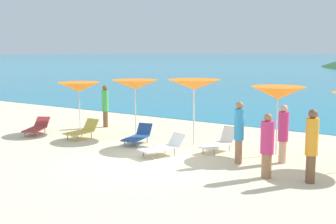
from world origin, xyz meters
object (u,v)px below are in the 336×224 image
at_px(lounge_chair_5, 163,146).
at_px(lounge_chair_4, 37,127).
at_px(umbrella_2, 194,85).
at_px(beachgoer_3, 239,130).
at_px(umbrella_3, 278,93).
at_px(umbrella_1, 135,85).
at_px(lounge_chair_1, 82,130).
at_px(beachgoer_4, 105,104).
at_px(umbrella_0, 79,87).
at_px(lounge_chair_0, 220,142).
at_px(beachgoer_2, 312,144).
at_px(beachgoer_1, 267,144).
at_px(beachgoer_0, 283,132).
at_px(lounge_chair_3, 138,136).

bearing_deg(lounge_chair_5, lounge_chair_4, -162.02).
xyz_separation_m(umbrella_2, beachgoer_3, (2.46, -1.53, -1.16)).
relative_size(umbrella_2, umbrella_3, 1.06).
height_order(umbrella_1, umbrella_2, umbrella_2).
bearing_deg(lounge_chair_1, beachgoer_4, 111.37).
bearing_deg(lounge_chair_1, umbrella_0, 138.97).
bearing_deg(lounge_chair_0, beachgoer_2, -19.00).
distance_m(umbrella_0, umbrella_3, 8.30).
bearing_deg(umbrella_1, umbrella_3, 2.41).
bearing_deg(lounge_chair_1, beachgoer_2, -5.46).
height_order(lounge_chair_0, beachgoer_3, beachgoer_3).
distance_m(lounge_chair_5, beachgoer_1, 3.79).
relative_size(lounge_chair_5, beachgoer_0, 0.92).
xyz_separation_m(umbrella_0, beachgoer_1, (8.96, -1.98, -0.97)).
height_order(umbrella_0, umbrella_1, umbrella_1).
bearing_deg(lounge_chair_1, beachgoer_0, 5.04).
distance_m(lounge_chair_1, lounge_chair_3, 2.44).
relative_size(beachgoer_0, beachgoer_3, 0.94).
bearing_deg(umbrella_3, beachgoer_4, 174.70).
bearing_deg(beachgoer_3, umbrella_1, -118.25).
relative_size(umbrella_2, beachgoer_4, 1.26).
relative_size(umbrella_2, beachgoer_0, 1.33).
bearing_deg(umbrella_1, umbrella_0, -169.89).
distance_m(umbrella_0, lounge_chair_3, 3.83).
height_order(lounge_chair_0, beachgoer_0, beachgoer_0).
height_order(beachgoer_0, beachgoer_3, beachgoer_3).
height_order(umbrella_2, beachgoer_0, umbrella_2).
relative_size(umbrella_2, beachgoer_1, 1.35).
bearing_deg(umbrella_0, lounge_chair_4, -131.96).
xyz_separation_m(lounge_chair_0, beachgoer_4, (-6.39, 1.37, 0.70)).
xyz_separation_m(umbrella_3, lounge_chair_4, (-9.44, -2.00, -1.76)).
relative_size(lounge_chair_1, beachgoer_4, 0.74).
xyz_separation_m(umbrella_2, beachgoer_2, (4.83, -2.29, -1.15)).
bearing_deg(lounge_chair_5, umbrella_2, 109.93).
height_order(lounge_chair_0, lounge_chair_3, lounge_chair_0).
distance_m(umbrella_3, lounge_chair_3, 5.26).
distance_m(umbrella_2, lounge_chair_3, 2.79).
xyz_separation_m(lounge_chair_5, beachgoer_4, (-5.14, 2.94, 0.72)).
bearing_deg(beachgoer_1, beachgoer_0, 29.44).
bearing_deg(beachgoer_3, lounge_chair_1, -102.98).
bearing_deg(lounge_chair_4, umbrella_3, -16.43).
distance_m(lounge_chair_0, beachgoer_2, 4.08).
bearing_deg(beachgoer_4, lounge_chair_3, 25.53).
distance_m(umbrella_3, lounge_chair_1, 7.60).
bearing_deg(beachgoer_2, beachgoer_3, 163.21).
height_order(beachgoer_0, beachgoer_2, beachgoer_2).
height_order(umbrella_0, umbrella_2, umbrella_2).
xyz_separation_m(lounge_chair_3, lounge_chair_4, (-4.62, -0.83, -0.01)).
height_order(umbrella_1, lounge_chair_3, umbrella_1).
distance_m(umbrella_3, beachgoer_4, 8.25).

